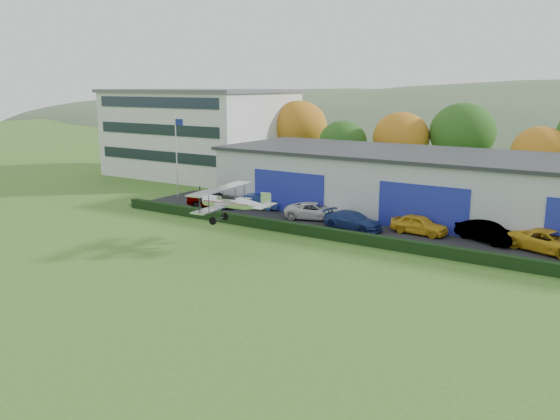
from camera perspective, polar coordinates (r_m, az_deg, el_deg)
The scene contains 16 objects.
ground at distance 29.30m, azimuth -10.93°, elevation -9.77°, with size 300.00×300.00×0.00m, color #466A21.
apron at distance 44.75m, azimuth 11.01°, elevation -1.99°, with size 48.00×9.00×0.05m, color black.
hedge at distance 40.39m, azimuth 8.43°, elevation -2.90°, with size 46.00×0.60×0.80m, color black.
hangar at distance 50.03m, azimuth 16.31°, elevation 2.32°, with size 40.60×12.60×5.30m.
office_block at distance 72.14m, azimuth -7.81°, elevation 7.68°, with size 20.60×15.60×10.40m.
flagpole at distance 57.16m, azimuth -10.18°, elevation 5.98°, with size 1.05×0.10×8.00m.
tree_belt at distance 62.87m, azimuth 16.29°, elevation 6.99°, with size 75.70×13.22×10.12m.
distant_hills at distance 162.79m, azimuth 24.56°, elevation 2.74°, with size 430.00×196.00×56.00m.
car_0 at distance 52.31m, azimuth -6.70°, elevation 1.13°, with size 1.86×4.62×1.57m, color gray.
car_1 at distance 51.30m, azimuth -2.16°, elevation 0.86°, with size 1.42×4.08×1.34m, color navy.
car_2 at distance 47.41m, azimuth 3.46°, elevation -0.10°, with size 2.27×4.92×1.37m, color silver.
car_3 at distance 44.33m, azimuth 7.26°, elevation -1.05°, with size 1.92×4.72×1.37m, color navy.
car_4 at distance 43.86m, azimuth 13.66°, elevation -1.40°, with size 1.70×4.22×1.44m, color gold.
car_5 at distance 43.07m, azimuth 19.79°, elevation -2.02°, with size 1.55×4.44×1.46m, color gray.
car_6 at distance 41.89m, azimuth 25.21°, elevation -2.87°, with size 2.44×5.29×1.47m, color gold.
biplane at distance 39.41m, azimuth -4.89°, elevation 0.84°, with size 5.73×6.58×2.45m.
Camera 1 is at (19.18, -19.28, 10.91)m, focal length 36.83 mm.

